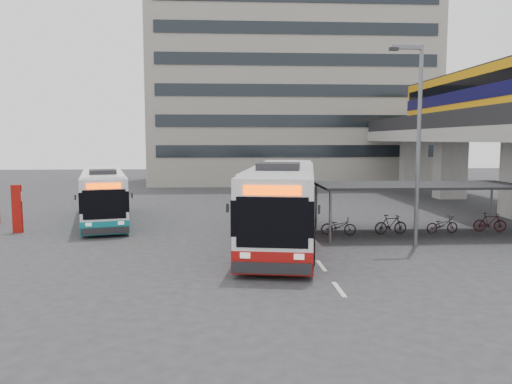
{
  "coord_description": "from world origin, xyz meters",
  "views": [
    {
      "loc": [
        -1.04,
        -21.24,
        4.74
      ],
      "look_at": [
        0.49,
        4.76,
        2.0
      ],
      "focal_mm": 35.0,
      "sensor_mm": 36.0,
      "label": 1
    }
  ],
  "objects": [
    {
      "name": "sign_totem_mid",
      "position": [
        -11.72,
        4.58,
        1.27
      ],
      "size": [
        0.53,
        0.2,
        2.46
      ],
      "rotation": [
        0.0,
        0.0,
        -0.09
      ],
      "color": "#970E09",
      "rests_on": "ground"
    },
    {
      "name": "viaduct",
      "position": [
        17.0,
        13.08,
        6.23
      ],
      "size": [
        8.0,
        32.0,
        9.68
      ],
      "color": "gray",
      "rests_on": "ground"
    },
    {
      "name": "office_block",
      "position": [
        6.0,
        36.0,
        12.5
      ],
      "size": [
        30.0,
        15.0,
        25.0
      ],
      "primitive_type": "cube",
      "color": "gray",
      "rests_on": "ground"
    },
    {
      "name": "ground",
      "position": [
        0.0,
        0.0,
        0.0
      ],
      "size": [
        120.0,
        120.0,
        0.0
      ],
      "primitive_type": "plane",
      "color": "#28282B",
      "rests_on": "ground"
    },
    {
      "name": "pedestrian",
      "position": [
        -0.12,
        4.8,
        0.75
      ],
      "size": [
        0.56,
        0.65,
        1.5
      ],
      "primitive_type": "imported",
      "rotation": [
        0.0,
        0.0,
        1.12
      ],
      "color": "black",
      "rests_on": "ground"
    },
    {
      "name": "bus_teal",
      "position": [
        -8.22,
        8.02,
        1.47
      ],
      "size": [
        4.88,
        10.95,
        3.16
      ],
      "rotation": [
        0.0,
        0.0,
        0.25
      ],
      "color": "white",
      "rests_on": "ground"
    },
    {
      "name": "bike_shelter",
      "position": [
        8.45,
        3.0,
        1.64
      ],
      "size": [
        10.0,
        4.0,
        2.54
      ],
      "color": "#595B60",
      "rests_on": "ground"
    },
    {
      "name": "road_markings",
      "position": [
        2.5,
        -3.0,
        0.01
      ],
      "size": [
        0.15,
        7.6,
        0.01
      ],
      "color": "beige",
      "rests_on": "ground"
    },
    {
      "name": "bus_main",
      "position": [
        1.53,
        1.44,
        1.78
      ],
      "size": [
        4.92,
        13.24,
        3.83
      ],
      "rotation": [
        0.0,
        0.0,
        -0.17
      ],
      "color": "white",
      "rests_on": "ground"
    },
    {
      "name": "lamp_post",
      "position": [
        7.21,
        0.11,
        4.99
      ],
      "size": [
        1.54,
        0.3,
        8.76
      ],
      "rotation": [
        0.0,
        0.0,
        0.08
      ],
      "color": "#595B60",
      "rests_on": "ground"
    }
  ]
}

